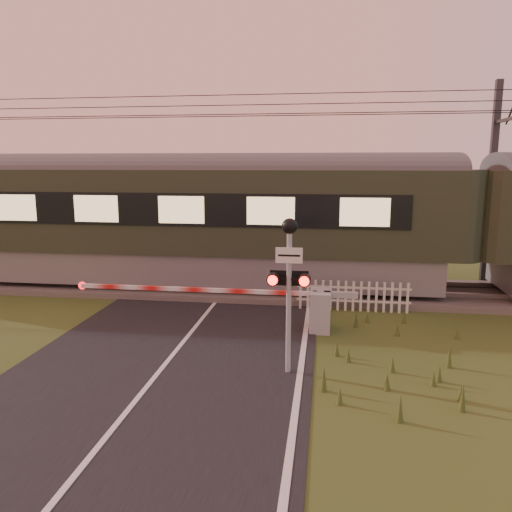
# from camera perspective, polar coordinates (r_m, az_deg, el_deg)

# --- Properties ---
(ground) EXTENTS (160.00, 160.00, 0.00)m
(ground) POSITION_cam_1_polar(r_m,az_deg,el_deg) (10.38, -10.70, -12.61)
(ground) COLOR #364A1C
(ground) RESTS_ON ground
(road) EXTENTS (6.00, 140.00, 0.03)m
(road) POSITION_cam_1_polar(r_m,az_deg,el_deg) (10.17, -11.04, -13.06)
(road) COLOR black
(road) RESTS_ON ground
(track_bed) EXTENTS (140.00, 3.40, 0.39)m
(track_bed) POSITION_cam_1_polar(r_m,az_deg,el_deg) (16.33, -3.41, -3.61)
(track_bed) COLOR #47423D
(track_bed) RESTS_ON ground
(overhead_wires) EXTENTS (120.00, 0.62, 0.62)m
(overhead_wires) POSITION_cam_1_polar(r_m,az_deg,el_deg) (15.93, -3.65, 16.55)
(overhead_wires) COLOR black
(overhead_wires) RESTS_ON ground
(train) EXTENTS (43.38, 2.99, 4.04)m
(train) POSITION_cam_1_polar(r_m,az_deg,el_deg) (16.19, 23.46, 3.48)
(train) COLOR slate
(train) RESTS_ON ground
(boom_gate) EXTENTS (7.16, 0.77, 1.02)m
(boom_gate) POSITION_cam_1_polar(r_m,az_deg,el_deg) (12.36, 5.44, -5.87)
(boom_gate) COLOR gray
(boom_gate) RESTS_ON ground
(crossing_signal) EXTENTS (0.78, 0.34, 3.05)m
(crossing_signal) POSITION_cam_1_polar(r_m,az_deg,el_deg) (9.45, 3.80, -1.41)
(crossing_signal) COLOR gray
(crossing_signal) RESTS_ON ground
(picket_fence) EXTENTS (3.13, 0.07, 0.85)m
(picket_fence) POSITION_cam_1_polar(r_m,az_deg,el_deg) (14.11, 11.06, -4.52)
(picket_fence) COLOR silver
(picket_fence) RESTS_ON ground
(catenary_mast) EXTENTS (0.21, 2.46, 6.73)m
(catenary_mast) POSITION_cam_1_polar(r_m,az_deg,el_deg) (18.56, 25.36, 7.84)
(catenary_mast) COLOR #2D2D30
(catenary_mast) RESTS_ON ground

